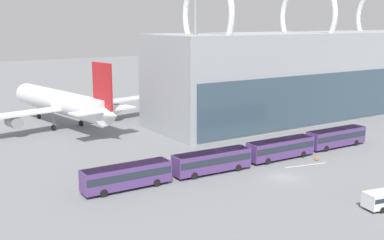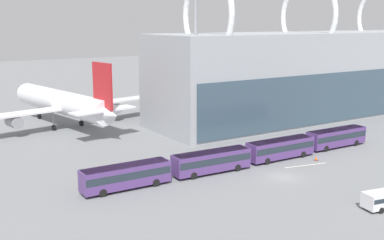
% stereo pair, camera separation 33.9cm
% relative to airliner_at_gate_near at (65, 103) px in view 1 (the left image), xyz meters
% --- Properties ---
extents(ground_plane, '(440.00, 440.00, 0.00)m').
position_rel_airliner_at_gate_near_xyz_m(ground_plane, '(15.32, -46.39, -4.96)').
color(ground_plane, slate).
extents(terminal_building, '(124.39, 19.56, 30.25)m').
position_rel_airliner_at_gate_near_xyz_m(terminal_building, '(75.29, -16.36, 4.67)').
color(terminal_building, '#9EA3A8').
rests_on(terminal_building, ground_plane).
extents(airliner_at_gate_near, '(38.30, 37.69, 13.87)m').
position_rel_airliner_at_gate_near_xyz_m(airliner_at_gate_near, '(0.00, 0.00, 0.00)').
color(airliner_at_gate_near, white).
rests_on(airliner_at_gate_near, ground_plane).
extents(airliner_at_gate_far, '(43.83, 43.56, 13.34)m').
position_rel_airliner_at_gate_near_xyz_m(airliner_at_gate_far, '(57.72, 1.80, 0.28)').
color(airliner_at_gate_far, silver).
rests_on(airliner_at_gate_far, ground_plane).
extents(shuttle_bus_0, '(11.69, 2.82, 3.10)m').
position_rel_airliner_at_gate_near_xyz_m(shuttle_bus_0, '(-4.78, -39.15, -3.13)').
color(shuttle_bus_0, '#56387A').
rests_on(shuttle_bus_0, ground_plane).
extents(shuttle_bus_1, '(11.75, 3.12, 3.10)m').
position_rel_airliner_at_gate_near_xyz_m(shuttle_bus_1, '(8.12, -39.54, -3.13)').
color(shuttle_bus_1, '#56387A').
rests_on(shuttle_bus_1, ground_plane).
extents(shuttle_bus_2, '(11.69, 2.85, 3.10)m').
position_rel_airliner_at_gate_near_xyz_m(shuttle_bus_2, '(21.01, -39.51, -3.13)').
color(shuttle_bus_2, '#56387A').
rests_on(shuttle_bus_2, ground_plane).
extents(shuttle_bus_3, '(11.70, 2.86, 3.10)m').
position_rel_airliner_at_gate_near_xyz_m(shuttle_bus_3, '(33.90, -39.14, -3.13)').
color(shuttle_bus_3, '#56387A').
rests_on(shuttle_bus_3, ground_plane).
extents(floodlight_mast, '(2.17, 2.17, 30.39)m').
position_rel_airliner_at_gate_near_xyz_m(floodlight_mast, '(18.13, -19.59, 12.49)').
color(floodlight_mast, gray).
rests_on(floodlight_mast, ground_plane).
extents(lane_stripe_0, '(10.40, 1.28, 0.01)m').
position_rel_airliner_at_gate_near_xyz_m(lane_stripe_0, '(5.80, -34.78, -4.96)').
color(lane_stripe_0, silver).
rests_on(lane_stripe_0, ground_plane).
extents(lane_stripe_2, '(7.09, 1.67, 0.01)m').
position_rel_airliner_at_gate_near_xyz_m(lane_stripe_2, '(21.98, -44.04, -4.96)').
color(lane_stripe_2, silver).
rests_on(lane_stripe_2, ground_plane).
extents(traffic_cone_0, '(0.62, 0.62, 0.65)m').
position_rel_airliner_at_gate_near_xyz_m(traffic_cone_0, '(25.20, -42.97, -4.65)').
color(traffic_cone_0, black).
rests_on(traffic_cone_0, ground_plane).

